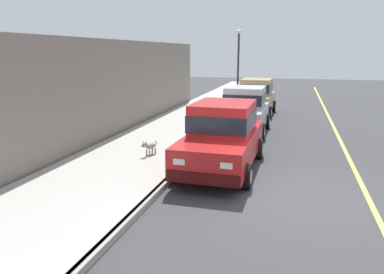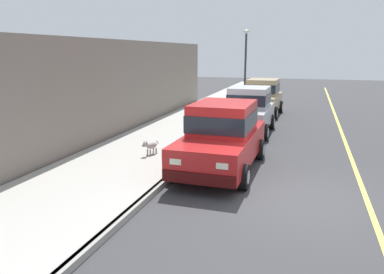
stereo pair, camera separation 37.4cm
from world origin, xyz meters
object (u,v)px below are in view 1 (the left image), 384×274
object	(u,v)px
car_silver_hatchback	(244,109)
car_tan_hatchback	(256,96)
street_lamp	(238,58)
car_red_sedan	(223,135)
dog_grey	(149,146)

from	to	relation	value
car_silver_hatchback	car_tan_hatchback	world-z (taller)	same
car_silver_hatchback	street_lamp	distance (m)	7.78
car_red_sedan	street_lamp	world-z (taller)	street_lamp
car_tan_hatchback	street_lamp	world-z (taller)	street_lamp
dog_grey	street_lamp	size ratio (longest dim) A/B	0.16
car_tan_hatchback	street_lamp	bearing A→B (deg)	117.76
dog_grey	car_red_sedan	bearing A→B (deg)	-8.73
car_tan_hatchback	car_red_sedan	bearing A→B (deg)	-89.50
car_silver_hatchback	street_lamp	xyz separation A→B (m)	(-1.40, 7.41, 1.93)
street_lamp	car_tan_hatchback	bearing A→B (deg)	-62.24
street_lamp	car_silver_hatchback	bearing A→B (deg)	-79.32
dog_grey	car_tan_hatchback	bearing A→B (deg)	76.59
car_silver_hatchback	dog_grey	world-z (taller)	car_silver_hatchback
car_silver_hatchback	car_tan_hatchback	distance (m)	4.79
car_red_sedan	car_tan_hatchback	distance (m)	10.00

